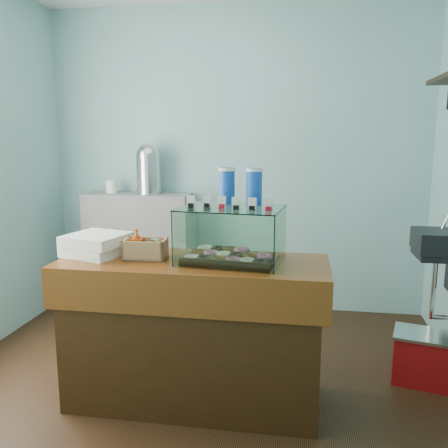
% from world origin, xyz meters
% --- Properties ---
extents(ground, '(3.50, 3.50, 0.00)m').
position_xyz_m(ground, '(0.00, 0.00, 0.00)').
color(ground, black).
rests_on(ground, ground).
extents(room_shell, '(3.54, 3.04, 2.82)m').
position_xyz_m(room_shell, '(0.03, 0.01, 1.71)').
color(room_shell, '#7CB5B4').
rests_on(room_shell, ground).
extents(counter, '(1.60, 0.60, 0.90)m').
position_xyz_m(counter, '(0.00, -0.25, 0.46)').
color(counter, '#3D1C0B').
rests_on(counter, ground).
extents(back_shelf, '(1.00, 0.32, 1.10)m').
position_xyz_m(back_shelf, '(-0.90, 1.32, 0.55)').
color(back_shelf, gray).
rests_on(back_shelf, ground).
extents(display_case, '(0.63, 0.49, 0.54)m').
position_xyz_m(display_case, '(0.23, -0.20, 1.07)').
color(display_case, '#372110').
rests_on(display_case, counter).
extents(condiment_crate, '(0.26, 0.16, 0.18)m').
position_xyz_m(condiment_crate, '(-0.30, -0.26, 0.97)').
color(condiment_crate, tan).
rests_on(condiment_crate, counter).
extents(pastry_boxes, '(0.42, 0.42, 0.13)m').
position_xyz_m(pastry_boxes, '(-0.62, -0.21, 0.97)').
color(pastry_boxes, white).
rests_on(pastry_boxes, counter).
extents(coffee_urn, '(0.25, 0.25, 0.47)m').
position_xyz_m(coffee_urn, '(-0.78, 1.33, 1.34)').
color(coffee_urn, silver).
rests_on(coffee_urn, back_shelf).
extents(red_cooler, '(0.44, 0.38, 0.34)m').
position_xyz_m(red_cooler, '(1.46, 0.22, 0.17)').
color(red_cooler, '#A90D10').
rests_on(red_cooler, ground).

